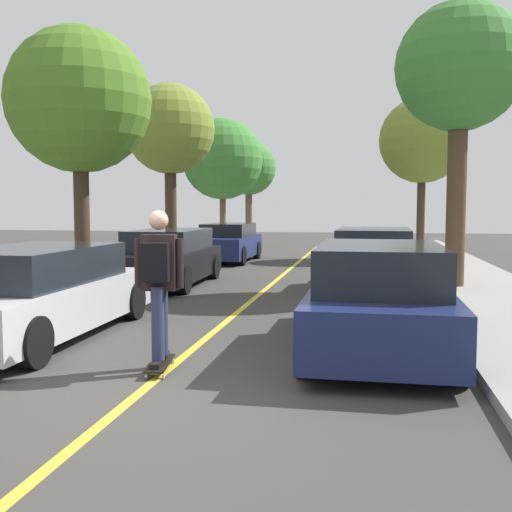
% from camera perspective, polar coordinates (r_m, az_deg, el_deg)
% --- Properties ---
extents(ground, '(80.00, 80.00, 0.00)m').
position_cam_1_polar(ground, '(6.62, -10.77, -12.48)').
color(ground, '#3D3A38').
extents(center_line, '(0.12, 39.20, 0.01)m').
position_cam_1_polar(center_line, '(10.34, -2.73, -6.13)').
color(center_line, gold).
rests_on(center_line, ground).
extents(parked_car_left_nearest, '(2.01, 4.66, 1.35)m').
position_cam_1_polar(parked_car_left_nearest, '(9.51, -20.17, -3.30)').
color(parked_car_left_nearest, '#B7B7BC').
rests_on(parked_car_left_nearest, ground).
extents(parked_car_left_near, '(1.92, 4.37, 1.38)m').
position_cam_1_polar(parked_car_left_near, '(15.08, -8.29, -0.14)').
color(parked_car_left_near, black).
rests_on(parked_car_left_near, ground).
extents(parked_car_left_far, '(1.82, 4.16, 1.35)m').
position_cam_1_polar(parked_car_left_far, '(21.42, -2.65, 1.28)').
color(parked_car_left_far, navy).
rests_on(parked_car_left_far, ground).
extents(parked_car_right_nearest, '(1.92, 4.59, 1.45)m').
position_cam_1_polar(parked_car_right_nearest, '(8.37, 11.61, -3.94)').
color(parked_car_right_nearest, navy).
rests_on(parked_car_right_nearest, ground).
extents(parked_car_right_near, '(2.06, 4.42, 1.44)m').
position_cam_1_polar(parked_car_right_near, '(14.19, 11.10, -0.41)').
color(parked_car_right_near, '#B7B7BC').
rests_on(parked_car_right_near, ground).
extents(parked_car_right_far, '(1.96, 4.15, 1.24)m').
position_cam_1_polar(parked_car_right_far, '(19.94, 10.88, 0.79)').
color(parked_car_right_far, '#B7B7BC').
rests_on(parked_car_right_far, ground).
extents(street_tree_left_nearest, '(3.38, 3.38, 5.98)m').
position_cam_1_polar(street_tree_left_nearest, '(15.06, -16.43, 13.88)').
color(street_tree_left_nearest, '#3D2D1E').
rests_on(street_tree_left_nearest, sidewalk_left).
extents(street_tree_left_near, '(3.07, 3.07, 6.00)m').
position_cam_1_polar(street_tree_left_near, '(21.18, -8.17, 11.72)').
color(street_tree_left_near, '#3D2D1E').
rests_on(street_tree_left_near, sidewalk_left).
extents(street_tree_left_far, '(3.79, 3.79, 5.93)m').
position_cam_1_polar(street_tree_left_far, '(28.51, -3.20, 9.16)').
color(street_tree_left_far, brown).
rests_on(street_tree_left_far, sidewalk_left).
extents(street_tree_left_farthest, '(3.14, 3.14, 5.62)m').
position_cam_1_polar(street_tree_left_farthest, '(34.78, -0.69, 8.33)').
color(street_tree_left_farthest, brown).
rests_on(street_tree_left_farthest, sidewalk_left).
extents(street_tree_right_nearest, '(2.87, 2.87, 6.37)m').
position_cam_1_polar(street_tree_right_nearest, '(14.75, 18.77, 16.33)').
color(street_tree_right_nearest, '#4C3823').
rests_on(street_tree_right_nearest, sidewalk_right).
extents(street_tree_right_near, '(3.16, 3.16, 5.83)m').
position_cam_1_polar(street_tree_right_near, '(23.32, 15.52, 10.49)').
color(street_tree_right_near, '#3D2D1E').
rests_on(street_tree_right_near, sidewalk_right).
extents(fire_hydrant, '(0.20, 0.20, 0.70)m').
position_cam_1_polar(fire_hydrant, '(13.78, -16.96, -1.59)').
color(fire_hydrant, '#B2140F').
rests_on(fire_hydrant, sidewalk_left).
extents(skateboard, '(0.34, 0.86, 0.10)m').
position_cam_1_polar(skateboard, '(7.33, -9.07, -10.04)').
color(skateboard, black).
rests_on(skateboard, ground).
extents(skateboarder, '(0.59, 0.71, 1.80)m').
position_cam_1_polar(skateboarder, '(7.11, -9.22, -1.98)').
color(skateboarder, black).
rests_on(skateboarder, skateboard).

